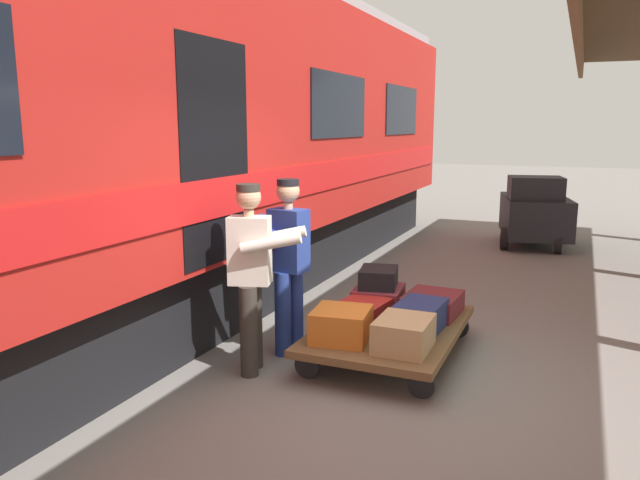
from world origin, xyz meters
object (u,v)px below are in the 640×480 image
(suitcase_black_hardshell, at_px, (379,278))
(baggage_tug, at_px, (535,212))
(porter_by_door, at_px, (252,272))
(porter_in_overalls, at_px, (287,260))
(suitcase_orange_carryall, at_px, (341,325))
(luggage_cart, at_px, (390,330))
(suitcase_tan_vintage, at_px, (404,334))
(suitcase_burgundy_valise, at_px, (379,297))
(suitcase_red_plastic, at_px, (361,312))
(suitcase_navy_fabric, at_px, (419,317))
(suitcase_maroon_trunk, at_px, (432,304))
(train_car, at_px, (87,139))

(suitcase_black_hardshell, distance_m, baggage_tug, 5.81)
(porter_by_door, relative_size, baggage_tug, 0.90)
(porter_in_overalls, height_order, baggage_tug, porter_in_overalls)
(suitcase_orange_carryall, relative_size, porter_in_overalls, 0.29)
(porter_by_door, bearing_deg, suitcase_black_hardshell, -117.04)
(porter_in_overalls, relative_size, baggage_tug, 0.90)
(luggage_cart, height_order, suitcase_tan_vintage, suitcase_tan_vintage)
(suitcase_tan_vintage, height_order, porter_by_door, porter_by_door)
(suitcase_burgundy_valise, distance_m, suitcase_black_hardshell, 0.21)
(suitcase_burgundy_valise, relative_size, porter_in_overalls, 0.33)
(luggage_cart, height_order, suitcase_red_plastic, suitcase_red_plastic)
(suitcase_red_plastic, height_order, baggage_tug, baggage_tug)
(suitcase_navy_fabric, relative_size, suitcase_red_plastic, 1.08)
(suitcase_black_hardshell, height_order, porter_in_overalls, porter_in_overalls)
(suitcase_maroon_trunk, distance_m, porter_by_door, 1.97)
(porter_in_overalls, bearing_deg, suitcase_black_hardshell, -127.90)
(suitcase_black_hardshell, relative_size, porter_by_door, 0.27)
(suitcase_navy_fabric, distance_m, suitcase_tan_vintage, 0.54)
(suitcase_red_plastic, bearing_deg, suitcase_maroon_trunk, -136.67)
(suitcase_orange_carryall, height_order, suitcase_black_hardshell, suitcase_black_hardshell)
(train_car, xyz_separation_m, suitcase_orange_carryall, (-2.66, -0.15, -1.62))
(suitcase_navy_fabric, height_order, suitcase_tan_vintage, suitcase_tan_vintage)
(suitcase_burgundy_valise, bearing_deg, train_car, 24.83)
(baggage_tug, bearing_deg, suitcase_red_plastic, 79.59)
(suitcase_maroon_trunk, distance_m, suitcase_orange_carryall, 1.23)
(suitcase_navy_fabric, bearing_deg, suitcase_black_hardshell, -44.10)
(suitcase_black_hardshell, bearing_deg, porter_by_door, 62.96)
(suitcase_red_plastic, bearing_deg, suitcase_black_hardshell, -88.81)
(train_car, height_order, baggage_tug, train_car)
(train_car, relative_size, suitcase_navy_fabric, 27.95)
(suitcase_navy_fabric, xyz_separation_m, suitcase_burgundy_valise, (0.58, -0.54, -0.02))
(luggage_cart, xyz_separation_m, baggage_tug, (-0.86, -6.26, 0.37))
(suitcase_orange_carryall, relative_size, suitcase_tan_vintage, 0.92)
(suitcase_tan_vintage, bearing_deg, suitcase_orange_carryall, 0.00)
(suitcase_orange_carryall, relative_size, suitcase_red_plastic, 0.87)
(porter_in_overalls, bearing_deg, suitcase_navy_fabric, -167.53)
(train_car, bearing_deg, suitcase_tan_vintage, -177.40)
(luggage_cart, height_order, suitcase_navy_fabric, suitcase_navy_fabric)
(suitcase_red_plastic, bearing_deg, suitcase_burgundy_valise, -90.00)
(suitcase_maroon_trunk, xyz_separation_m, suitcase_red_plastic, (0.58, 0.54, -0.00))
(suitcase_burgundy_valise, bearing_deg, suitcase_orange_carryall, 90.00)
(suitcase_orange_carryall, height_order, suitcase_navy_fabric, suitcase_orange_carryall)
(suitcase_black_hardshell, bearing_deg, suitcase_orange_carryall, 90.61)
(suitcase_orange_carryall, distance_m, porter_in_overalls, 0.87)
(suitcase_black_hardshell, bearing_deg, suitcase_tan_vintage, 117.84)
(train_car, distance_m, suitcase_red_plastic, 3.21)
(suitcase_maroon_trunk, relative_size, suitcase_tan_vintage, 1.15)
(luggage_cart, bearing_deg, suitcase_burgundy_valise, -62.07)
(suitcase_burgundy_valise, height_order, baggage_tug, baggage_tug)
(suitcase_maroon_trunk, xyz_separation_m, suitcase_black_hardshell, (0.59, -0.03, 0.21))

